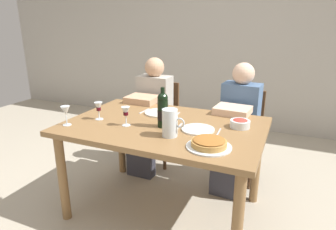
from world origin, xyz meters
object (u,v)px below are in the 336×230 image
Objects in this scene: water_pitcher at (170,124)px; wine_bottle at (163,110)px; dinner_plate_left_setting at (198,129)px; dinner_plate_right_setting at (160,113)px; baked_tart at (209,143)px; wine_glass_left_diner at (99,107)px; dining_table at (164,135)px; wine_glass_centre at (126,112)px; chair_right at (242,128)px; salad_bowl at (240,123)px; wine_glass_right_diner at (66,111)px; chair_left at (160,116)px; diner_right at (236,124)px; diner_left at (150,112)px.

wine_bottle is at bearing 129.32° from water_pitcher.
dinner_plate_right_setting is (-0.42, 0.25, 0.00)m from dinner_plate_left_setting.
baked_tart is 0.98m from wine_glass_left_diner.
wine_glass_centre is (-0.25, -0.15, 0.20)m from dining_table.
wine_glass_left_diner is 1.43m from chair_right.
dinner_plate_right_setting is (-0.16, 0.29, -0.12)m from wine_bottle.
salad_bowl is 1.03× the size of wine_glass_left_diner.
wine_glass_right_diner is 0.45m from wine_glass_centre.
chair_left is at bearing 118.28° from water_pitcher.
wine_glass_centre is 0.17× the size of chair_right.
baked_tart is at bearing -59.36° from dinner_plate_left_setting.
water_pitcher is at bearing -127.05° from dinner_plate_left_setting.
dining_table is 6.27× the size of dinner_plate_left_setting.
wine_glass_centre reaches higher than dining_table.
chair_right reaches higher than dining_table.
diner_right reaches higher than baked_tart.
water_pitcher reaches higher than baked_tart.
chair_left is (0.07, 0.99, -0.36)m from wine_glass_left_diner.
wine_glass_left_diner is at bearing 171.89° from wine_glass_centre.
wine_glass_right_diner reaches higher than dinner_plate_left_setting.
diner_left is at bearing 133.40° from baked_tart.
diner_left is at bearing 124.48° from water_pitcher.
dinner_plate_right_setting is at bearing 121.72° from dining_table.
wine_glass_right_diner is 0.99m from dinner_plate_left_setting.
salad_bowl is at bearing 76.03° from baked_tart.
wine_bottle is at bearing -61.03° from dinner_plate_right_setting.
diner_right is (-0.02, -0.24, 0.12)m from chair_right.
baked_tart is 1.10m from wine_glass_right_diner.
wine_glass_right_diner reaches higher than salad_bowl.
dinner_plate_left_setting is 0.21× the size of diner_left.
salad_bowl is 1.10m from wine_glass_left_diner.
wine_glass_right_diner is at bearing -172.38° from water_pitcher.
water_pitcher is (0.12, -0.15, -0.05)m from wine_bottle.
dinner_plate_right_setting is at bearing 118.97° from wine_bottle.
wine_bottle is at bearing -157.92° from salad_bowl.
dinner_plate_right_setting is at bearing 122.78° from water_pitcher.
dinner_plate_right_setting is at bearing 74.45° from wine_glass_centre.
baked_tart is at bearing -33.31° from dining_table.
dining_table is 1.29× the size of diner_left.
diner_left is (-0.20, 0.80, -0.25)m from wine_glass_centre.
salad_bowl is 1.13m from diner_left.
wine_glass_centre is (0.27, -0.04, 0.01)m from wine_glass_left_diner.
baked_tart is 1.20× the size of dinner_plate_left_setting.
salad_bowl is 0.57× the size of dinner_plate_right_setting.
diner_left reaches higher than chair_left.
dining_table is 0.30m from dinner_plate_left_setting.
wine_bottle is 0.58m from salad_bowl.
chair_right is (0.17, 0.89, -0.27)m from dinner_plate_left_setting.
chair_left is at bearing 101.13° from wine_glass_centre.
chair_left is (-0.20, 1.03, -0.37)m from wine_glass_centre.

